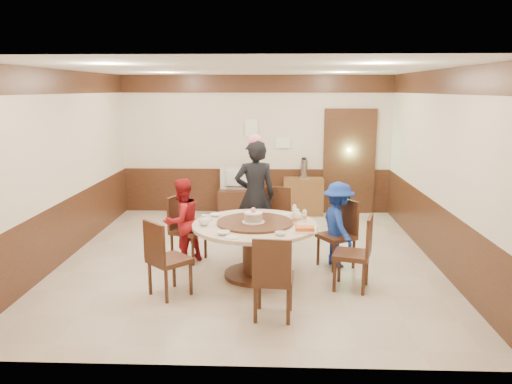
{
  "coord_description": "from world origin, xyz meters",
  "views": [
    {
      "loc": [
        0.38,
        -7.19,
        2.52
      ],
      "look_at": [
        0.12,
        -0.33,
        1.1
      ],
      "focal_mm": 35.0,
      "sensor_mm": 36.0,
      "label": 1
    }
  ],
  "objects_px": {
    "person_blue": "(338,225)",
    "thermos": "(304,169)",
    "person_red": "(182,221)",
    "tv_stand": "(240,202)",
    "shrimp_platter": "(305,229)",
    "television": "(239,179)",
    "person_standing": "(255,196)",
    "banquet_table": "(255,239)",
    "birthday_cake": "(253,217)",
    "side_cabinet": "(303,196)"
  },
  "relations": [
    {
      "from": "tv_stand",
      "to": "side_cabinet",
      "type": "bearing_deg",
      "value": 1.32
    },
    {
      "from": "person_blue",
      "to": "birthday_cake",
      "type": "bearing_deg",
      "value": 98.75
    },
    {
      "from": "television",
      "to": "thermos",
      "type": "relative_size",
      "value": 2.12
    },
    {
      "from": "person_standing",
      "to": "thermos",
      "type": "distance_m",
      "value": 2.51
    },
    {
      "from": "side_cabinet",
      "to": "person_red",
      "type": "bearing_deg",
      "value": -123.1
    },
    {
      "from": "person_blue",
      "to": "person_standing",
      "type": "bearing_deg",
      "value": 45.64
    },
    {
      "from": "shrimp_platter",
      "to": "thermos",
      "type": "height_order",
      "value": "thermos"
    },
    {
      "from": "person_blue",
      "to": "thermos",
      "type": "bearing_deg",
      "value": -8.62
    },
    {
      "from": "banquet_table",
      "to": "television",
      "type": "distance_m",
      "value": 3.51
    },
    {
      "from": "tv_stand",
      "to": "side_cabinet",
      "type": "height_order",
      "value": "side_cabinet"
    },
    {
      "from": "banquet_table",
      "to": "person_red",
      "type": "bearing_deg",
      "value": 153.69
    },
    {
      "from": "person_standing",
      "to": "person_red",
      "type": "distance_m",
      "value": 1.25
    },
    {
      "from": "person_standing",
      "to": "person_blue",
      "type": "xyz_separation_m",
      "value": [
        1.22,
        -0.69,
        -0.26
      ]
    },
    {
      "from": "thermos",
      "to": "birthday_cake",
      "type": "bearing_deg",
      "value": -103.78
    },
    {
      "from": "person_standing",
      "to": "television",
      "type": "xyz_separation_m",
      "value": [
        -0.41,
        2.31,
        -0.15
      ]
    },
    {
      "from": "tv_stand",
      "to": "television",
      "type": "bearing_deg",
      "value": 0.0
    },
    {
      "from": "person_standing",
      "to": "person_red",
      "type": "height_order",
      "value": "person_standing"
    },
    {
      "from": "banquet_table",
      "to": "side_cabinet",
      "type": "distance_m",
      "value": 3.61
    },
    {
      "from": "side_cabinet",
      "to": "thermos",
      "type": "xyz_separation_m",
      "value": [
        0.0,
        0.0,
        0.56
      ]
    },
    {
      "from": "shrimp_platter",
      "to": "person_blue",
      "type": "bearing_deg",
      "value": 57.58
    },
    {
      "from": "birthday_cake",
      "to": "television",
      "type": "distance_m",
      "value": 3.55
    },
    {
      "from": "thermos",
      "to": "person_red",
      "type": "bearing_deg",
      "value": -123.17
    },
    {
      "from": "birthday_cake",
      "to": "tv_stand",
      "type": "relative_size",
      "value": 0.35
    },
    {
      "from": "shrimp_platter",
      "to": "tv_stand",
      "type": "xyz_separation_m",
      "value": [
        -1.1,
        3.84,
        -0.53
      ]
    },
    {
      "from": "banquet_table",
      "to": "shrimp_platter",
      "type": "bearing_deg",
      "value": -29.23
    },
    {
      "from": "person_blue",
      "to": "television",
      "type": "distance_m",
      "value": 3.42
    },
    {
      "from": "banquet_table",
      "to": "shrimp_platter",
      "type": "height_order",
      "value": "shrimp_platter"
    },
    {
      "from": "birthday_cake",
      "to": "thermos",
      "type": "bearing_deg",
      "value": 76.22
    },
    {
      "from": "person_blue",
      "to": "thermos",
      "type": "distance_m",
      "value": 3.07
    },
    {
      "from": "shrimp_platter",
      "to": "side_cabinet",
      "type": "bearing_deg",
      "value": 87.01
    },
    {
      "from": "person_red",
      "to": "side_cabinet",
      "type": "bearing_deg",
      "value": -170.92
    },
    {
      "from": "banquet_table",
      "to": "birthday_cake",
      "type": "xyz_separation_m",
      "value": [
        -0.02,
        -0.04,
        0.32
      ]
    },
    {
      "from": "person_standing",
      "to": "person_blue",
      "type": "bearing_deg",
      "value": 139.98
    },
    {
      "from": "banquet_table",
      "to": "person_blue",
      "type": "distance_m",
      "value": 1.27
    },
    {
      "from": "shrimp_platter",
      "to": "tv_stand",
      "type": "relative_size",
      "value": 0.35
    },
    {
      "from": "tv_stand",
      "to": "shrimp_platter",
      "type": "bearing_deg",
      "value": -74.02
    },
    {
      "from": "banquet_table",
      "to": "birthday_cake",
      "type": "height_order",
      "value": "birthday_cake"
    },
    {
      "from": "banquet_table",
      "to": "person_standing",
      "type": "height_order",
      "value": "person_standing"
    },
    {
      "from": "person_blue",
      "to": "tv_stand",
      "type": "xyz_separation_m",
      "value": [
        -1.63,
        3.0,
        -0.37
      ]
    },
    {
      "from": "person_red",
      "to": "side_cabinet",
      "type": "relative_size",
      "value": 1.57
    },
    {
      "from": "birthday_cake",
      "to": "person_red",
      "type": "bearing_deg",
      "value": 151.47
    },
    {
      "from": "birthday_cake",
      "to": "television",
      "type": "relative_size",
      "value": 0.37
    },
    {
      "from": "television",
      "to": "person_blue",
      "type": "bearing_deg",
      "value": 120.9
    },
    {
      "from": "tv_stand",
      "to": "birthday_cake",
      "type": "bearing_deg",
      "value": -82.95
    },
    {
      "from": "person_red",
      "to": "birthday_cake",
      "type": "xyz_separation_m",
      "value": [
        1.07,
        -0.58,
        0.22
      ]
    },
    {
      "from": "banquet_table",
      "to": "television",
      "type": "relative_size",
      "value": 2.08
    },
    {
      "from": "person_red",
      "to": "television",
      "type": "distance_m",
      "value": 3.01
    },
    {
      "from": "person_standing",
      "to": "birthday_cake",
      "type": "height_order",
      "value": "person_standing"
    },
    {
      "from": "tv_stand",
      "to": "side_cabinet",
      "type": "relative_size",
      "value": 1.06
    },
    {
      "from": "television",
      "to": "thermos",
      "type": "xyz_separation_m",
      "value": [
        1.31,
        0.03,
        0.21
      ]
    }
  ]
}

